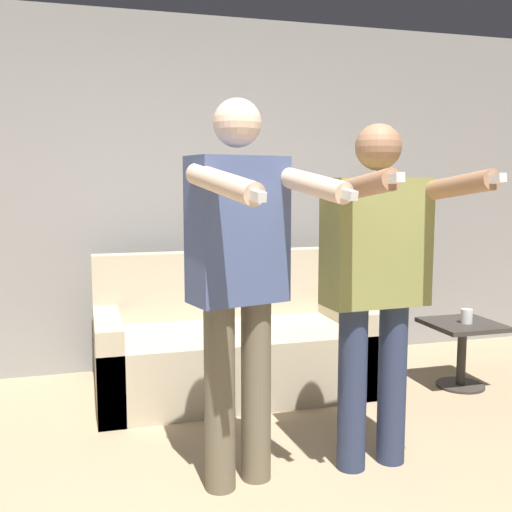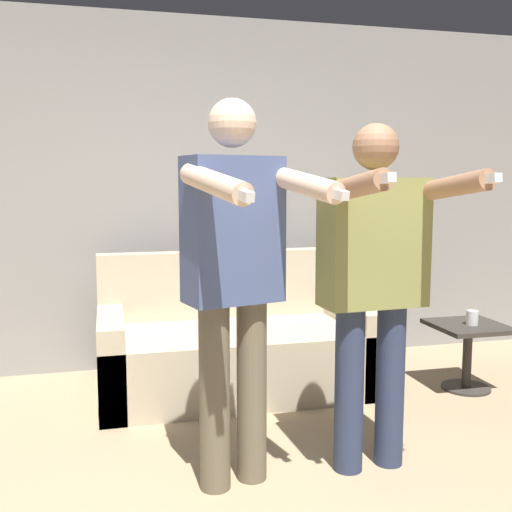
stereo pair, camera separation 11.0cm
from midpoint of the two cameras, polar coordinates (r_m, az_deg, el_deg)
wall_back at (r=4.53m, az=-7.52°, el=5.83°), size 10.00×0.05×2.60m
couch at (r=4.08m, az=-1.25°, el=-8.75°), size 1.78×0.89×0.90m
person_left at (r=2.65m, az=-0.84°, el=-1.26°), size 0.60×0.75×1.75m
person_right at (r=2.88m, az=12.30°, el=-1.44°), size 0.59×0.70×1.66m
cat at (r=4.33m, az=1.06°, el=1.57°), size 0.47×0.11×0.17m
floor_lamp at (r=4.44m, az=12.70°, el=3.77°), size 0.32×0.32×1.74m
side_table at (r=4.32m, az=20.22°, el=-7.71°), size 0.46×0.46×0.45m
cup at (r=4.26m, az=20.61°, el=-5.53°), size 0.08×0.08×0.10m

